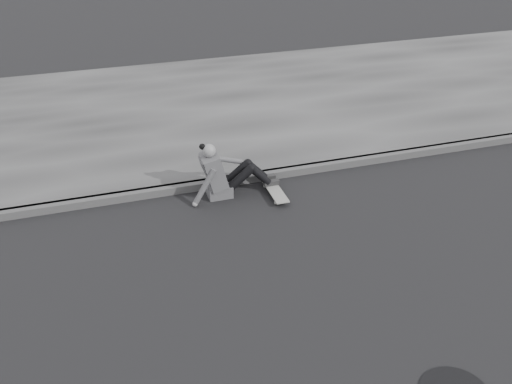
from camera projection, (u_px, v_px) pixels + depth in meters
ground at (309, 281)px, 6.85m from camera, size 80.00×80.00×0.00m
curb at (247, 178)px, 8.95m from camera, size 24.00×0.16×0.12m
sidewalk at (204, 108)px, 11.43m from camera, size 24.00×6.00×0.12m
skateboard at (275, 191)px, 8.58m from camera, size 0.20×0.78×0.09m
seated_woman at (223, 173)px, 8.44m from camera, size 1.38×0.46×0.88m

